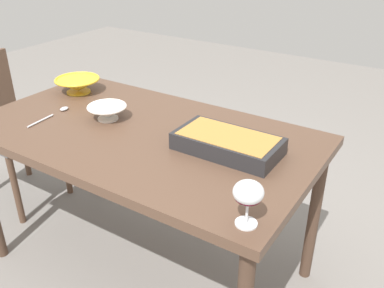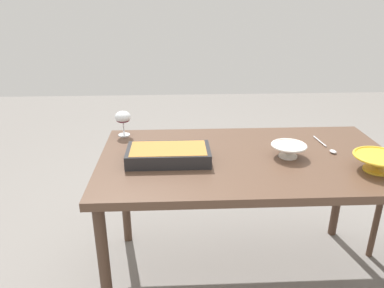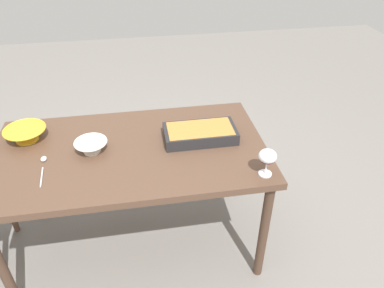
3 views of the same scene
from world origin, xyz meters
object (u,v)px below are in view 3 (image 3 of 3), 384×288
object	(u,v)px
casserole_dish	(200,133)
mixing_bowl	(91,146)
wine_glass	(267,157)
serving_spoon	(43,165)
small_bowl	(26,134)
dining_table	(131,159)

from	to	relation	value
casserole_dish	mixing_bowl	xyz separation A→B (m)	(-0.59, -0.02, 0.00)
casserole_dish	wine_glass	bearing A→B (deg)	-54.37
serving_spoon	mixing_bowl	bearing A→B (deg)	19.50
wine_glass	small_bowl	size ratio (longest dim) A/B	0.63
wine_glass	serving_spoon	size ratio (longest dim) A/B	0.59
casserole_dish	serving_spoon	distance (m)	0.83
small_bowl	dining_table	bearing A→B (deg)	-18.08
small_bowl	mixing_bowl	bearing A→B (deg)	-25.18
dining_table	serving_spoon	distance (m)	0.44
serving_spoon	small_bowl	bearing A→B (deg)	115.98
wine_glass	mixing_bowl	distance (m)	0.91
wine_glass	casserole_dish	world-z (taller)	wine_glass
casserole_dish	mixing_bowl	distance (m)	0.59
casserole_dish	dining_table	bearing A→B (deg)	-174.64
dining_table	casserole_dish	distance (m)	0.40
dining_table	small_bowl	xyz separation A→B (m)	(-0.56, 0.18, 0.11)
mixing_bowl	serving_spoon	size ratio (longest dim) A/B	0.72
dining_table	mixing_bowl	world-z (taller)	mixing_bowl
wine_glass	mixing_bowl	bearing A→B (deg)	158.41
casserole_dish	serving_spoon	size ratio (longest dim) A/B	1.63
dining_table	mixing_bowl	bearing A→B (deg)	176.31
casserole_dish	small_bowl	distance (m)	0.95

